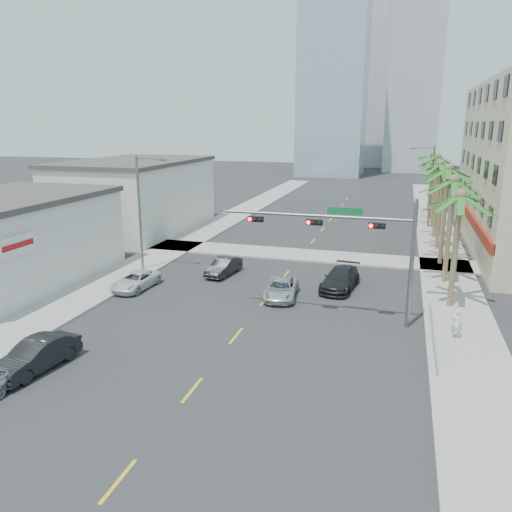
{
  "coord_description": "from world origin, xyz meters",
  "views": [
    {
      "loc": [
        8.23,
        -20.02,
        11.3
      ],
      "look_at": [
        -0.07,
        8.16,
        3.5
      ],
      "focal_mm": 35.0,
      "sensor_mm": 36.0,
      "label": 1
    }
  ],
  "objects_px": {
    "car_parked_mid": "(36,355)",
    "car_lane_center": "(281,289)",
    "car_lane_left": "(224,266)",
    "pedestrian": "(457,324)",
    "car_parked_far": "(136,281)",
    "traffic_signal_mast": "(354,238)",
    "car_lane_right": "(340,279)"
  },
  "relations": [
    {
      "from": "car_lane_center",
      "to": "car_lane_right",
      "type": "xyz_separation_m",
      "value": [
        3.56,
        2.96,
        0.12
      ]
    },
    {
      "from": "car_lane_right",
      "to": "pedestrian",
      "type": "xyz_separation_m",
      "value": [
        7.07,
        -7.03,
        0.24
      ]
    },
    {
      "from": "car_lane_left",
      "to": "car_lane_center",
      "type": "distance_m",
      "value": 6.7
    },
    {
      "from": "pedestrian",
      "to": "car_lane_right",
      "type": "bearing_deg",
      "value": -45.0
    },
    {
      "from": "pedestrian",
      "to": "car_lane_left",
      "type": "bearing_deg",
      "value": -26.32
    },
    {
      "from": "traffic_signal_mast",
      "to": "pedestrian",
      "type": "relative_size",
      "value": 6.76
    },
    {
      "from": "traffic_signal_mast",
      "to": "car_lane_center",
      "type": "bearing_deg",
      "value": 149.24
    },
    {
      "from": "car_parked_far",
      "to": "car_lane_center",
      "type": "height_order",
      "value": "car_lane_center"
    },
    {
      "from": "car_parked_mid",
      "to": "car_lane_center",
      "type": "distance_m",
      "value": 15.79
    },
    {
      "from": "car_parked_mid",
      "to": "car_parked_far",
      "type": "relative_size",
      "value": 1.04
    },
    {
      "from": "car_parked_far",
      "to": "pedestrian",
      "type": "distance_m",
      "value": 21.12
    },
    {
      "from": "traffic_signal_mast",
      "to": "car_lane_left",
      "type": "distance_m",
      "value": 13.16
    },
    {
      "from": "traffic_signal_mast",
      "to": "pedestrian",
      "type": "bearing_deg",
      "value": -11.41
    },
    {
      "from": "car_parked_mid",
      "to": "car_lane_center",
      "type": "relative_size",
      "value": 1.01
    },
    {
      "from": "car_lane_left",
      "to": "pedestrian",
      "type": "bearing_deg",
      "value": -18.89
    },
    {
      "from": "car_parked_mid",
      "to": "car_lane_center",
      "type": "height_order",
      "value": "car_parked_mid"
    },
    {
      "from": "car_lane_left",
      "to": "car_lane_right",
      "type": "bearing_deg",
      "value": 1.67
    },
    {
      "from": "car_lane_left",
      "to": "traffic_signal_mast",
      "type": "bearing_deg",
      "value": -25.78
    },
    {
      "from": "car_lane_right",
      "to": "pedestrian",
      "type": "bearing_deg",
      "value": -38.2
    },
    {
      "from": "car_lane_center",
      "to": "car_parked_mid",
      "type": "bearing_deg",
      "value": -129.42
    },
    {
      "from": "car_lane_center",
      "to": "pedestrian",
      "type": "xyz_separation_m",
      "value": [
        10.63,
        -4.07,
        0.36
      ]
    },
    {
      "from": "pedestrian",
      "to": "traffic_signal_mast",
      "type": "bearing_deg",
      "value": -11.57
    },
    {
      "from": "car_parked_mid",
      "to": "car_parked_far",
      "type": "distance_m",
      "value": 12.16
    },
    {
      "from": "car_parked_mid",
      "to": "car_lane_right",
      "type": "relative_size",
      "value": 0.88
    },
    {
      "from": "car_lane_left",
      "to": "car_lane_center",
      "type": "bearing_deg",
      "value": -27.73
    },
    {
      "from": "car_parked_mid",
      "to": "car_lane_center",
      "type": "xyz_separation_m",
      "value": [
        8.68,
        13.19,
        -0.12
      ]
    },
    {
      "from": "car_parked_mid",
      "to": "pedestrian",
      "type": "xyz_separation_m",
      "value": [
        19.31,
        9.11,
        0.24
      ]
    },
    {
      "from": "car_lane_left",
      "to": "car_parked_far",
      "type": "bearing_deg",
      "value": -126.67
    },
    {
      "from": "car_parked_mid",
      "to": "car_lane_right",
      "type": "xyz_separation_m",
      "value": [
        12.24,
        16.14,
        -0.0
      ]
    },
    {
      "from": "traffic_signal_mast",
      "to": "car_parked_far",
      "type": "relative_size",
      "value": 2.6
    },
    {
      "from": "car_lane_center",
      "to": "car_lane_right",
      "type": "relative_size",
      "value": 0.88
    },
    {
      "from": "pedestrian",
      "to": "car_parked_mid",
      "type": "bearing_deg",
      "value": 25.1
    }
  ]
}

